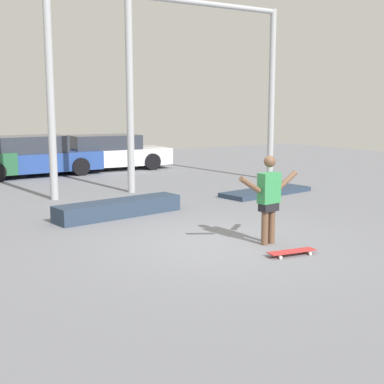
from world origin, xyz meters
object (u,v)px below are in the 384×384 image
at_px(skateboard, 292,252).
at_px(manual_pad, 266,192).
at_px(grind_box, 119,208).
at_px(parked_car_blue, 31,157).
at_px(skateboarder, 269,196).
at_px(parked_car_white, 108,153).

bearing_deg(skateboard, manual_pad, 62.49).
relative_size(grind_box, parked_car_blue, 0.64).
bearing_deg(grind_box, manual_pad, 6.90).
height_order(grind_box, parked_car_blue, parked_car_blue).
bearing_deg(skateboarder, skateboard, -105.76).
bearing_deg(parked_car_white, grind_box, -107.85).
bearing_deg(skateboarder, parked_car_white, 74.83).
distance_m(skateboarder, parked_car_blue, 11.45).
distance_m(skateboarder, skateboard, 1.12).
xyz_separation_m(skateboard, parked_car_blue, (-0.82, 12.17, 0.60)).
bearing_deg(manual_pad, parked_car_blue, 121.27).
bearing_deg(skateboard, grind_box, 112.62).
relative_size(skateboarder, parked_car_blue, 0.34).
distance_m(skateboard, parked_car_white, 12.61).
distance_m(skateboard, grind_box, 4.49).
bearing_deg(parked_car_white, skateboard, -95.82).
height_order(skateboarder, parked_car_white, skateboarder).
distance_m(skateboarder, grind_box, 3.85).
distance_m(manual_pad, parked_car_blue, 8.51).
relative_size(skateboarder, skateboard, 1.82).
bearing_deg(skateboard, parked_car_white, 88.79).
bearing_deg(skateboard, skateboarder, 88.23).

